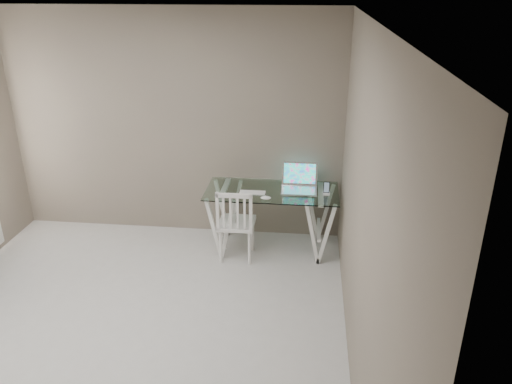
# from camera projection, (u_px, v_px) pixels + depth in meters

# --- Properties ---
(room) EXTENTS (4.50, 4.52, 2.71)m
(room) POSITION_uv_depth(u_px,v_px,m) (86.00, 160.00, 3.72)
(room) COLOR #B0ADA9
(room) RESTS_ON ground
(desk) EXTENTS (1.50, 0.70, 0.75)m
(desk) POSITION_uv_depth(u_px,v_px,m) (272.00, 219.00, 5.79)
(desk) COLOR silver
(desk) RESTS_ON ground
(chair) EXTENTS (0.40, 0.40, 0.87)m
(chair) POSITION_uv_depth(u_px,v_px,m) (236.00, 222.00, 5.52)
(chair) COLOR silver
(chair) RESTS_ON ground
(laptop) EXTENTS (0.40, 0.35, 0.28)m
(laptop) POSITION_uv_depth(u_px,v_px,m) (299.00, 183.00, 5.68)
(laptop) COLOR silver
(laptop) RESTS_ON desk
(keyboard) EXTENTS (0.31, 0.13, 0.01)m
(keyboard) POSITION_uv_depth(u_px,v_px,m) (252.00, 193.00, 5.58)
(keyboard) COLOR silver
(keyboard) RESTS_ON desk
(mouse) EXTENTS (0.11, 0.07, 0.04)m
(mouse) POSITION_uv_depth(u_px,v_px,m) (266.00, 198.00, 5.42)
(mouse) COLOR white
(mouse) RESTS_ON desk
(phone_dock) EXTENTS (0.08, 0.08, 0.14)m
(phone_dock) POSITION_uv_depth(u_px,v_px,m) (326.00, 191.00, 5.54)
(phone_dock) COLOR white
(phone_dock) RESTS_ON desk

